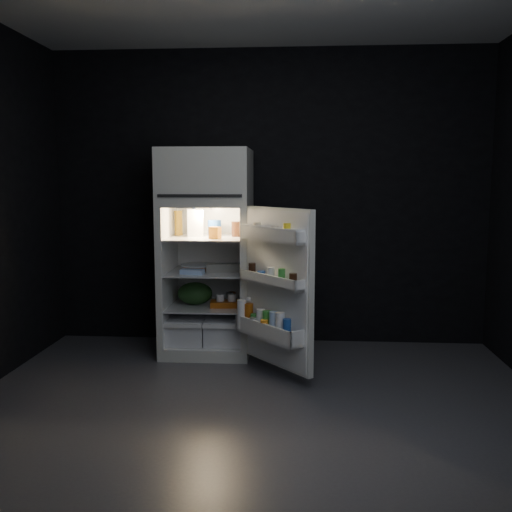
# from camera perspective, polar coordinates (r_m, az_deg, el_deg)

# --- Properties ---
(floor) EXTENTS (4.00, 3.40, 0.00)m
(floor) POSITION_cam_1_polar(r_m,az_deg,el_deg) (3.91, -0.01, -15.18)
(floor) COLOR #46464B
(floor) RESTS_ON ground
(wall_back) EXTENTS (4.00, 0.00, 2.70)m
(wall_back) POSITION_cam_1_polar(r_m,az_deg,el_deg) (5.31, 1.31, 5.81)
(wall_back) COLOR black
(wall_back) RESTS_ON ground
(wall_front) EXTENTS (4.00, 0.00, 2.70)m
(wall_front) POSITION_cam_1_polar(r_m,az_deg,el_deg) (1.92, -3.62, 2.75)
(wall_front) COLOR black
(wall_front) RESTS_ON ground
(refrigerator) EXTENTS (0.76, 0.71, 1.78)m
(refrigerator) POSITION_cam_1_polar(r_m,az_deg,el_deg) (5.01, -4.88, 1.16)
(refrigerator) COLOR silver
(refrigerator) RESTS_ON ground
(fridge_door) EXTENTS (0.61, 0.67, 1.22)m
(fridge_door) POSITION_cam_1_polar(r_m,az_deg,el_deg) (4.34, 1.88, -3.44)
(fridge_door) COLOR silver
(fridge_door) RESTS_ON ground
(milk_jug) EXTENTS (0.16, 0.16, 0.24)m
(milk_jug) POSITION_cam_1_polar(r_m,az_deg,el_deg) (5.01, -6.10, 3.33)
(milk_jug) COLOR white
(milk_jug) RESTS_ON refrigerator
(mayo_jar) EXTENTS (0.14, 0.14, 0.14)m
(mayo_jar) POSITION_cam_1_polar(r_m,az_deg,el_deg) (5.05, -4.16, 2.82)
(mayo_jar) COLOR #1B4594
(mayo_jar) RESTS_ON refrigerator
(jam_jar) EXTENTS (0.10, 0.10, 0.13)m
(jam_jar) POSITION_cam_1_polar(r_m,az_deg,el_deg) (4.98, -1.92, 2.71)
(jam_jar) COLOR black
(jam_jar) RESTS_ON refrigerator
(amber_bottle) EXTENTS (0.08, 0.08, 0.22)m
(amber_bottle) POSITION_cam_1_polar(r_m,az_deg,el_deg) (5.14, -7.76, 3.30)
(amber_bottle) COLOR #B17E1C
(amber_bottle) RESTS_ON refrigerator
(small_carton) EXTENTS (0.11, 0.09, 0.10)m
(small_carton) POSITION_cam_1_polar(r_m,az_deg,el_deg) (4.81, -4.12, 2.34)
(small_carton) COLOR orange
(small_carton) RESTS_ON refrigerator
(egg_carton) EXTENTS (0.31, 0.14, 0.07)m
(egg_carton) POSITION_cam_1_polar(r_m,az_deg,el_deg) (4.95, -3.23, -1.17)
(egg_carton) COLOR gray
(egg_carton) RESTS_ON refrigerator
(pie) EXTENTS (0.27, 0.27, 0.04)m
(pie) POSITION_cam_1_polar(r_m,az_deg,el_deg) (5.08, -5.81, -1.16)
(pie) COLOR tan
(pie) RESTS_ON refrigerator
(flat_package) EXTENTS (0.20, 0.12, 0.04)m
(flat_package) POSITION_cam_1_polar(r_m,az_deg,el_deg) (4.85, -6.39, -1.57)
(flat_package) COLOR #92B2E2
(flat_package) RESTS_ON refrigerator
(wrapped_pkg) EXTENTS (0.15, 0.13, 0.05)m
(wrapped_pkg) POSITION_cam_1_polar(r_m,az_deg,el_deg) (5.07, -3.06, -1.08)
(wrapped_pkg) COLOR beige
(wrapped_pkg) RESTS_ON refrigerator
(produce_bag) EXTENTS (0.33, 0.28, 0.20)m
(produce_bag) POSITION_cam_1_polar(r_m,az_deg,el_deg) (5.06, -6.12, -3.74)
(produce_bag) COLOR #193815
(produce_bag) RESTS_ON refrigerator
(yogurt_tray) EXTENTS (0.30, 0.18, 0.05)m
(yogurt_tray) POSITION_cam_1_polar(r_m,az_deg,el_deg) (4.96, -2.89, -4.80)
(yogurt_tray) COLOR #A54B0E
(yogurt_tray) RESTS_ON refrigerator
(small_can_red) EXTENTS (0.07, 0.07, 0.09)m
(small_can_red) POSITION_cam_1_polar(r_m,az_deg,el_deg) (5.15, -2.41, -4.11)
(small_can_red) COLOR #A54B0E
(small_can_red) RESTS_ON refrigerator
(small_can_silver) EXTENTS (0.07, 0.07, 0.09)m
(small_can_silver) POSITION_cam_1_polar(r_m,az_deg,el_deg) (5.12, -2.66, -4.17)
(small_can_silver) COLOR #B8B7BB
(small_can_silver) RESTS_ON refrigerator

